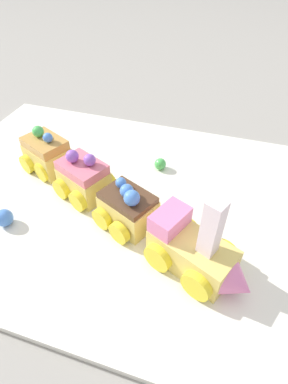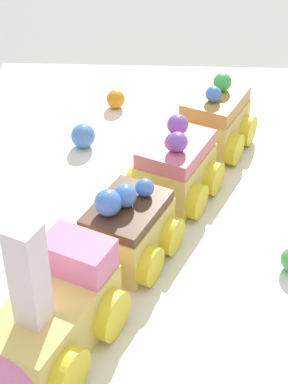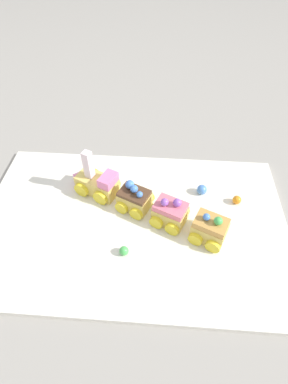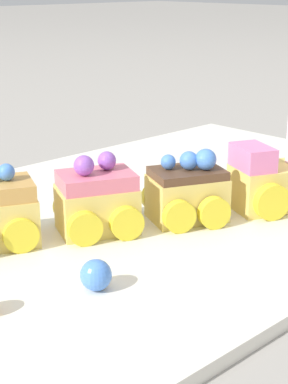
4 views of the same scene
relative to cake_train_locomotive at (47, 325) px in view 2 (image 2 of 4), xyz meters
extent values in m
plane|color=gray|center=(-0.11, 0.09, -0.04)|extent=(10.00, 10.00, 0.00)
cube|color=white|center=(-0.11, 0.09, -0.04)|extent=(0.73, 0.47, 0.01)
cube|color=#EACC66|center=(-0.01, 0.00, -0.01)|extent=(0.12, 0.09, 0.05)
cube|color=pink|center=(-0.04, 0.02, 0.03)|extent=(0.05, 0.06, 0.02)
cube|color=white|center=(0.01, 0.00, 0.03)|extent=(0.03, 0.03, 0.02)
cube|color=white|center=(0.01, 0.00, 0.05)|extent=(0.03, 0.03, 0.02)
cube|color=white|center=(0.01, 0.00, 0.06)|extent=(0.03, 0.03, 0.02)
cube|color=white|center=(0.01, 0.00, 0.08)|extent=(0.03, 0.03, 0.02)
cylinder|color=yellow|center=(0.03, 0.02, -0.01)|extent=(0.04, 0.02, 0.04)
cylinder|color=yellow|center=(-0.05, -0.01, -0.01)|extent=(0.04, 0.02, 0.04)
cylinder|color=yellow|center=(-0.02, 0.04, -0.01)|extent=(0.04, 0.02, 0.04)
cube|color=#EACC66|center=(-0.11, 0.05, -0.01)|extent=(0.09, 0.08, 0.04)
cube|color=brown|center=(-0.11, 0.05, 0.02)|extent=(0.08, 0.07, 0.01)
sphere|color=#4C84E0|center=(-0.12, 0.06, 0.03)|extent=(0.02, 0.02, 0.02)
sphere|color=#4C84E0|center=(-0.11, 0.05, 0.03)|extent=(0.02, 0.02, 0.02)
sphere|color=#4C84E0|center=(-0.09, 0.03, 0.03)|extent=(0.03, 0.03, 0.02)
cylinder|color=yellow|center=(-0.10, 0.01, -0.01)|extent=(0.03, 0.02, 0.03)
cylinder|color=yellow|center=(-0.08, 0.07, -0.01)|extent=(0.03, 0.02, 0.03)
cylinder|color=yellow|center=(-0.14, 0.03, -0.01)|extent=(0.03, 0.02, 0.03)
cylinder|color=yellow|center=(-0.11, 0.08, -0.01)|extent=(0.03, 0.02, 0.03)
cube|color=#EACC66|center=(-0.19, 0.09, -0.01)|extent=(0.09, 0.08, 0.04)
cube|color=#E57084|center=(-0.19, 0.09, 0.02)|extent=(0.08, 0.07, 0.01)
sphere|color=#9956C6|center=(-0.21, 0.09, 0.04)|extent=(0.03, 0.03, 0.02)
sphere|color=#9956C6|center=(-0.18, 0.09, 0.04)|extent=(0.02, 0.02, 0.02)
cylinder|color=yellow|center=(-0.19, 0.05, -0.01)|extent=(0.03, 0.02, 0.03)
cylinder|color=yellow|center=(-0.16, 0.11, -0.01)|extent=(0.03, 0.02, 0.03)
cylinder|color=yellow|center=(-0.22, 0.07, -0.01)|extent=(0.03, 0.02, 0.03)
cylinder|color=yellow|center=(-0.20, 0.12, -0.01)|extent=(0.03, 0.02, 0.03)
cube|color=#EACC66|center=(-0.28, 0.13, -0.01)|extent=(0.09, 0.08, 0.04)
cube|color=#CC9347|center=(-0.28, 0.13, 0.02)|extent=(0.08, 0.07, 0.02)
sphere|color=#4CBC56|center=(-0.29, 0.13, 0.04)|extent=(0.02, 0.02, 0.02)
sphere|color=#4C84E0|center=(-0.27, 0.12, 0.04)|extent=(0.02, 0.02, 0.02)
cylinder|color=yellow|center=(-0.28, 0.09, -0.01)|extent=(0.03, 0.02, 0.03)
cylinder|color=yellow|center=(-0.25, 0.15, -0.01)|extent=(0.03, 0.02, 0.03)
cylinder|color=yellow|center=(-0.31, 0.11, -0.01)|extent=(0.03, 0.02, 0.03)
cylinder|color=yellow|center=(-0.29, 0.16, -0.01)|extent=(0.03, 0.02, 0.03)
sphere|color=orange|center=(-0.36, 0.02, -0.02)|extent=(0.02, 0.02, 0.02)
sphere|color=#4C84E0|center=(-0.27, -0.01, -0.02)|extent=(0.03, 0.03, 0.03)
camera|label=1|loc=(0.00, -0.22, 0.30)|focal=28.00mm
camera|label=2|loc=(0.29, 0.08, 0.33)|focal=60.00mm
camera|label=3|loc=(-0.16, 0.52, 0.54)|focal=28.00mm
camera|label=4|loc=(-0.56, -0.37, 0.20)|focal=60.00mm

